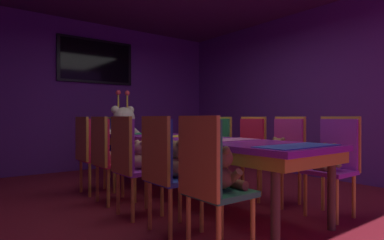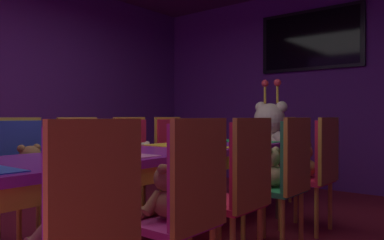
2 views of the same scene
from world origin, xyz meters
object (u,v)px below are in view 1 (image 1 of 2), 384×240
Objects in this scene: chair_left_4 at (88,147)px; chair_right_3 at (217,144)px; chair_left_0 at (207,173)px; teddy_left_1 at (178,161)px; teddy_left_4 at (99,147)px; chair_right_0 at (336,155)px; teddy_left_0 at (223,171)px; teddy_right_4 at (186,142)px; chair_right_1 at (286,150)px; chair_right_2 at (249,147)px; chair_left_2 at (128,156)px; teddy_right_0 at (328,159)px; chair_left_1 at (163,163)px; chair_right_4 at (194,141)px; king_teddy_bear at (124,131)px; teddy_left_2 at (142,157)px; teddy_left_3 at (118,152)px; throne_chair at (120,141)px; wall_tv at (96,61)px; teddy_right_3 at (210,145)px; banquet_table at (198,146)px; teddy_right_1 at (278,152)px; chair_left_3 at (106,151)px.

chair_left_4 and chair_right_3 have the same top height.
teddy_left_1 is at bearing 73.85° from chair_left_0.
teddy_left_4 is 2.82m from chair_right_0.
chair_left_4 is (-0.13, 2.36, 0.00)m from teddy_left_0.
teddy_right_4 is (1.56, 2.35, -0.00)m from chair_left_0.
chair_right_1 is 1.00× the size of chair_right_2.
chair_right_0 is at bearing -34.89° from chair_left_2.
teddy_left_1 reaches higher than teddy_right_0.
chair_right_4 is at bearing 46.19° from chair_left_1.
teddy_left_1 is 1.52m from chair_right_1.
king_teddy_bear reaches higher than chair_right_0.
chair_left_0 reaches higher than teddy_left_2.
king_teddy_bear reaches higher than teddy_left_3.
chair_right_1 is (1.56, -0.58, 0.01)m from teddy_left_2.
throne_chair is (-0.85, 0.90, 0.00)m from chair_right_4.
chair_right_1 reaches higher than teddy_left_1.
chair_left_4 is at bearing -49.76° from king_teddy_bear.
teddy_left_1 is at bearing -0.00° from chair_left_1.
teddy_left_2 is 3.50m from wall_tv.
teddy_right_3 is at bearing 20.84° from chair_left_2.
chair_right_4 is at bearing -66.13° from wall_tv.
teddy_right_4 is at bearing 58.98° from banquet_table.
wall_tv reaches higher than teddy_right_4.
chair_right_2 is at bearing -89.33° from chair_right_0.
teddy_right_4 is at bearing 56.37° from chair_left_0.
teddy_left_0 is 0.34× the size of chair_right_3.
teddy_right_3 is 0.22× the size of wall_tv.
chair_left_1 reaches higher than teddy_right_3.
teddy_left_2 is 1.95m from chair_right_0.
chair_left_4 is 1.77m from chair_right_3.
teddy_right_1 is 0.56m from chair_right_2.
teddy_left_1 is 1.63m from chair_right_0.
chair_left_1 reaches higher than teddy_left_3.
chair_right_3 reaches higher than teddy_right_1.
teddy_right_1 is 0.31× the size of chair_right_2.
teddy_right_4 is (0.71, 1.18, -0.06)m from banquet_table.
teddy_right_0 is (0.69, -1.17, -0.08)m from banquet_table.
teddy_left_4 reaches higher than teddy_right_0.
teddy_left_0 is 0.35× the size of king_teddy_bear.
teddy_left_0 reaches higher than teddy_right_3.
teddy_left_1 is 0.35× the size of chair_left_2.
chair_right_1 is at bearing -77.10° from wall_tv.
teddy_left_3 is at bearing -25.53° from throne_chair.
chair_right_2 and throne_chair have the same top height.
chair_left_4 is at bearing 89.75° from chair_left_3.
teddy_left_0 is 1.08× the size of teddy_right_1.
chair_left_2 is 1.19m from chair_left_4.
throne_chair is (-0.84, 3.25, 0.00)m from chair_right_0.
king_teddy_bear reaches higher than chair_right_4.
teddy_left_4 is at bearing -0.60° from chair_right_4.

